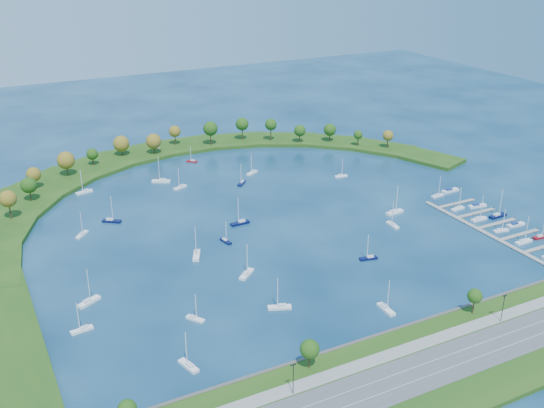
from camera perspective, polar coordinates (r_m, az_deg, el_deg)
name	(u,v)px	position (r m, az deg, el deg)	size (l,w,h in m)	color
ground	(267,218)	(295.09, -0.42, -1.23)	(700.00, 700.00, 0.00)	#072744
south_shoreline	(448,361)	(207.15, 15.56, -13.45)	(420.00, 43.10, 11.60)	#1F4713
breakwater	(140,197)	(321.79, -11.77, 0.58)	(286.74, 247.64, 2.00)	#1F4713
breakwater_trees	(165,148)	(364.18, -9.58, 5.02)	(235.73, 91.30, 14.88)	#382314
harbor_tower	(158,144)	(391.54, -10.22, 5.30)	(2.60, 2.60, 4.65)	gray
dock_system	(500,231)	(298.89, 19.89, -2.30)	(24.28, 82.00, 1.60)	gray
moored_boat_0	(84,191)	(336.69, -16.57, 1.10)	(8.93, 4.27, 12.65)	white
moored_boat_1	(82,234)	(289.47, -16.75, -2.59)	(6.73, 7.09, 11.24)	white
moored_boat_2	(386,308)	(228.10, 10.23, -9.23)	(2.65, 8.55, 12.46)	white
moored_boat_3	(192,161)	(370.57, -7.23, 3.89)	(5.96, 5.65, 9.44)	maroon
moored_boat_4	(195,318)	(221.19, -6.95, -10.15)	(5.48, 6.84, 10.19)	white
moored_boat_5	(189,365)	(200.10, -7.52, -14.19)	(4.41, 8.56, 12.12)	white
moored_boat_6	(369,257)	(260.51, 8.70, -4.78)	(7.81, 3.74, 11.07)	#090E3B
moored_boat_7	(180,187)	(332.35, -8.27, 1.55)	(7.94, 4.99, 11.34)	white
moored_boat_8	(280,306)	(225.62, 0.70, -9.21)	(8.64, 5.30, 12.31)	white
moored_boat_9	(242,183)	(334.88, -2.75, 1.95)	(6.92, 7.07, 11.36)	#090E3B
moored_boat_10	(247,273)	(246.03, -2.31, -6.27)	(8.40, 7.55, 13.02)	white
moored_boat_11	(112,220)	(299.22, -14.26, -1.43)	(8.50, 6.93, 12.74)	#090E3B
moored_boat_12	(393,224)	(291.36, 10.82, -1.80)	(2.56, 7.92, 11.50)	white
moored_boat_13	(252,172)	(349.61, -1.80, 2.89)	(8.14, 5.97, 11.88)	white
moored_boat_14	(161,181)	(342.04, -9.94, 2.09)	(9.82, 7.22, 14.34)	white
moored_boat_15	(197,254)	(261.49, -6.82, -4.54)	(6.19, 9.45, 13.54)	white
moored_boat_16	(395,212)	(304.57, 10.99, -0.68)	(9.61, 3.69, 13.78)	white
moored_boat_17	(82,329)	(223.22, -16.76, -10.73)	(7.73, 3.08, 11.05)	white
moored_boat_18	(226,240)	(272.26, -4.20, -3.28)	(3.16, 6.96, 9.87)	#090E3B
moored_boat_19	(341,175)	(346.57, 6.23, 2.57)	(7.34, 2.99, 10.49)	white
moored_boat_20	(240,222)	(288.27, -2.89, -1.66)	(9.02, 2.80, 13.15)	#090E3B
moored_boat_21	(89,301)	(237.71, -16.18, -8.40)	(9.14, 6.57, 13.29)	white
docked_boat_2	(524,241)	(291.28, 21.73, -3.13)	(8.43, 2.52, 12.32)	white
docked_boat_3	(541,236)	(298.86, 23.07, -2.69)	(7.86, 2.87, 11.30)	maroon
docked_boat_4	(501,230)	(298.82, 19.94, -2.20)	(7.43, 3.20, 10.58)	white
docked_boat_5	(516,225)	(306.99, 21.10, -1.74)	(9.12, 3.04, 1.83)	white
docked_boat_6	(479,219)	(307.10, 18.14, -1.25)	(8.31, 2.38, 12.20)	white
docked_boat_7	(498,215)	(313.45, 19.68, -0.96)	(9.33, 2.89, 13.60)	#090E3B
docked_boat_8	(458,208)	(316.05, 16.40, -0.34)	(7.86, 3.02, 11.26)	white
docked_boat_9	(477,206)	(321.82, 17.99, -0.15)	(9.42, 3.92, 1.86)	white
docked_boat_10	(438,195)	(329.06, 14.71, 0.79)	(7.34, 2.43, 10.63)	white
docked_boat_11	(450,191)	(336.93, 15.74, 1.18)	(10.04, 3.16, 2.03)	white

